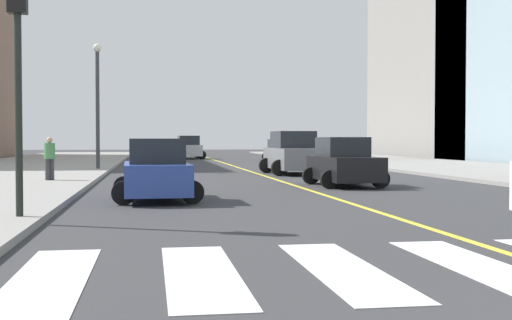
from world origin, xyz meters
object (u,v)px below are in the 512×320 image
object	(u,v)px
car_silver_third	(188,148)
street_lamp	(98,94)
car_black_fourth	(344,163)
car_gray_second	(294,154)
traffic_light_far_corner	(18,39)
car_green_nearest	(279,151)
car_blue_fifth	(156,172)
pedestrian_walking_west	(50,156)

from	to	relation	value
car_silver_third	street_lamp	xyz separation A→B (m)	(-5.93, -22.36, 3.12)
car_silver_third	street_lamp	distance (m)	23.35
car_black_fourth	street_lamp	world-z (taller)	street_lamp
car_gray_second	traffic_light_far_corner	world-z (taller)	traffic_light_far_corner
car_green_nearest	street_lamp	size ratio (longest dim) A/B	0.59
traffic_light_far_corner	street_lamp	world-z (taller)	street_lamp
traffic_light_far_corner	car_green_nearest	bearing A→B (deg)	72.00
traffic_light_far_corner	street_lamp	size ratio (longest dim) A/B	0.76
car_black_fourth	car_blue_fifth	distance (m)	8.22
car_silver_third	car_black_fourth	size ratio (longest dim) A/B	1.16
car_green_nearest	street_lamp	xyz separation A→B (m)	(-12.84, -16.51, 3.26)
street_lamp	car_silver_third	bearing A→B (deg)	75.15
traffic_light_far_corner	car_silver_third	bearing A→B (deg)	82.70
car_gray_second	pedestrian_walking_west	world-z (taller)	car_gray_second
car_green_nearest	pedestrian_walking_west	bearing A→B (deg)	59.76
car_blue_fifth	car_black_fourth	bearing A→B (deg)	34.00
pedestrian_walking_west	street_lamp	xyz separation A→B (m)	(0.99, 10.14, 3.02)
car_black_fourth	traffic_light_far_corner	xyz separation A→B (m)	(-9.35, -9.50, 2.81)
car_gray_second	car_black_fourth	xyz separation A→B (m)	(0.01, -8.44, -0.15)
car_black_fourth	street_lamp	xyz separation A→B (m)	(-9.55, 12.88, 3.24)
car_silver_third	street_lamp	size ratio (longest dim) A/B	0.70
car_gray_second	car_silver_third	xyz separation A→B (m)	(-3.61, 26.80, -0.03)
car_blue_fifth	street_lamp	distance (m)	18.23
car_gray_second	street_lamp	size ratio (longest dim) A/B	0.72
car_green_nearest	car_gray_second	world-z (taller)	car_gray_second
traffic_light_far_corner	street_lamp	bearing A→B (deg)	90.51
car_blue_fifth	pedestrian_walking_west	distance (m)	8.50
car_green_nearest	pedestrian_walking_west	world-z (taller)	pedestrian_walking_west
car_black_fourth	traffic_light_far_corner	size ratio (longest dim) A/B	0.80
car_black_fourth	car_blue_fifth	world-z (taller)	car_black_fourth
car_green_nearest	traffic_light_far_corner	size ratio (longest dim) A/B	0.78
car_gray_second	car_silver_third	distance (m)	27.05
car_black_fourth	car_green_nearest	bearing A→B (deg)	-97.97
car_blue_fifth	car_green_nearest	bearing A→B (deg)	71.88
car_gray_second	pedestrian_walking_west	xyz separation A→B (m)	(-10.53, -5.71, 0.07)
car_blue_fifth	street_lamp	bearing A→B (deg)	97.36
car_blue_fifth	traffic_light_far_corner	xyz separation A→B (m)	(-2.69, -4.67, 2.84)
car_green_nearest	car_gray_second	bearing A→B (deg)	78.23
pedestrian_walking_west	car_black_fourth	bearing A→B (deg)	129.19
car_silver_third	car_blue_fifth	bearing A→B (deg)	-96.98
traffic_light_far_corner	pedestrian_walking_west	xyz separation A→B (m)	(-1.19, 12.23, -2.59)
car_black_fourth	car_gray_second	bearing A→B (deg)	-91.53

